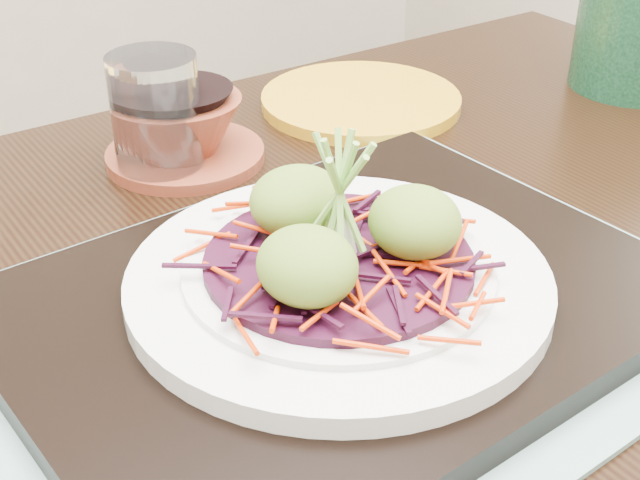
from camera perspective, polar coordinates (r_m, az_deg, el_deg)
dining_table at (r=0.70m, az=1.83°, el=-9.48°), size 1.24×0.86×0.75m
placemat at (r=0.60m, az=1.16°, el=-4.99°), size 0.50×0.39×0.00m
serving_tray at (r=0.60m, az=1.17°, el=-4.07°), size 0.43×0.32×0.02m
white_plate at (r=0.59m, az=1.19°, el=-2.55°), size 0.28×0.28×0.02m
cabbage_bed at (r=0.58m, az=1.20°, el=-1.38°), size 0.18×0.18×0.01m
carrot_julienne at (r=0.57m, az=1.21°, el=-0.65°), size 0.22×0.22×0.01m
guacamole_scoops at (r=0.56m, az=1.28°, el=0.73°), size 0.15×0.14×0.05m
scallion_garnish at (r=0.55m, az=1.26°, el=2.67°), size 0.06×0.06×0.10m
water_glass at (r=0.78m, az=-10.44°, el=7.75°), size 0.10×0.10×0.11m
terracotta_bowl_set at (r=0.81m, az=-8.72°, el=6.77°), size 0.17×0.17×0.06m
yellow_plate at (r=0.93m, az=2.63°, el=8.91°), size 0.24×0.24×0.01m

